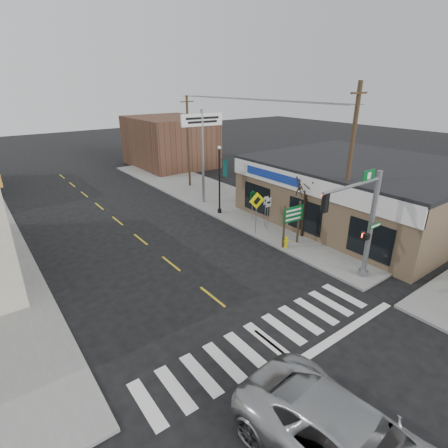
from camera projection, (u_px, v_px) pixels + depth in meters
ground at (272, 345)px, 13.31m from camera, size 140.00×140.00×0.00m
sidewalk_right at (240, 206)px, 27.92m from camera, size 6.00×38.00×0.13m
center_line at (171, 264)px, 19.25m from camera, size 0.12×56.00×0.01m
crosswalk at (265, 339)px, 13.60m from camera, size 11.00×2.20×0.01m
thrift_store at (362, 192)px, 25.03m from camera, size 12.00×14.00×4.00m
bldg_distant_right at (170, 142)px, 41.19m from camera, size 8.00×10.00×5.60m
traffic_signal_pole at (365, 217)px, 16.26m from camera, size 4.41×0.37×5.59m
guide_sign at (292, 218)px, 20.52m from camera, size 1.52×0.13×2.66m
fire_hydrant at (286, 241)px, 20.73m from camera, size 0.22×0.22×0.71m
ped_crossing_sign at (257, 206)px, 22.05m from camera, size 1.09×0.08×2.81m
lamp_post at (220, 175)px, 25.38m from camera, size 0.65×0.51×5.01m
dance_center_sign at (202, 134)px, 26.78m from camera, size 3.44×0.21×7.31m
bare_tree at (307, 181)px, 21.09m from camera, size 2.29×2.29×4.58m
shrub_front at (355, 232)px, 21.88m from camera, size 1.18×1.18×0.89m
shrub_back at (293, 210)px, 25.79m from camera, size 1.15×1.15×0.86m
utility_pole_near at (349, 169)px, 19.15m from camera, size 1.61×0.24×9.26m
utility_pole_far at (188, 141)px, 31.88m from camera, size 1.41×0.21×8.11m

